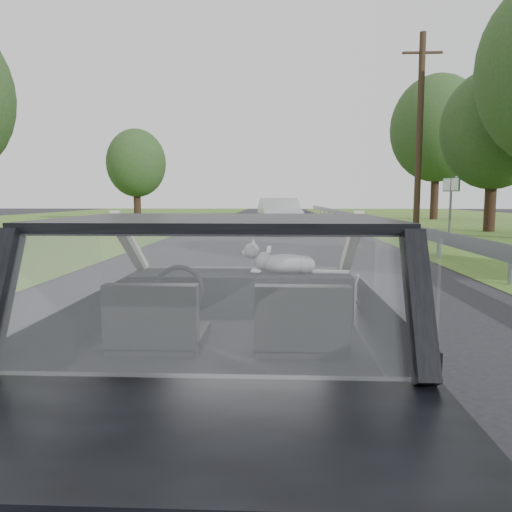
# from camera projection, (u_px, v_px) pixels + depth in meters

# --- Properties ---
(ground) EXTENTS (140.00, 140.00, 0.00)m
(ground) POSITION_uv_depth(u_px,v_px,m) (234.00, 445.00, 3.13)
(ground) COLOR #292A32
(ground) RESTS_ON ground
(subject_car) EXTENTS (1.80, 4.00, 1.45)m
(subject_car) POSITION_uv_depth(u_px,v_px,m) (233.00, 333.00, 3.04)
(subject_car) COLOR black
(subject_car) RESTS_ON ground
(dashboard) EXTENTS (1.58, 0.45, 0.30)m
(dashboard) POSITION_uv_depth(u_px,v_px,m) (241.00, 293.00, 3.65)
(dashboard) COLOR black
(dashboard) RESTS_ON subject_car
(driver_seat) EXTENTS (0.50, 0.72, 0.42)m
(driver_seat) POSITION_uv_depth(u_px,v_px,m) (156.00, 319.00, 2.75)
(driver_seat) COLOR black
(driver_seat) RESTS_ON subject_car
(passenger_seat) EXTENTS (0.50, 0.72, 0.42)m
(passenger_seat) POSITION_uv_depth(u_px,v_px,m) (301.00, 320.00, 2.72)
(passenger_seat) COLOR black
(passenger_seat) RESTS_ON subject_car
(steering_wheel) EXTENTS (0.36, 0.36, 0.04)m
(steering_wheel) POSITION_uv_depth(u_px,v_px,m) (178.00, 291.00, 3.36)
(steering_wheel) COLOR black
(steering_wheel) RESTS_ON dashboard
(cat) EXTENTS (0.55, 0.18, 0.25)m
(cat) POSITION_uv_depth(u_px,v_px,m) (286.00, 262.00, 3.59)
(cat) COLOR #9C9C9C
(cat) RESTS_ON dashboard
(guardrail) EXTENTS (0.05, 90.00, 0.32)m
(guardrail) POSITION_uv_depth(u_px,v_px,m) (435.00, 236.00, 12.79)
(guardrail) COLOR #94999F
(guardrail) RESTS_ON ground
(other_car) EXTENTS (2.36, 4.88, 1.55)m
(other_car) POSITION_uv_depth(u_px,v_px,m) (279.00, 215.00, 22.14)
(other_car) COLOR #B0B2B5
(other_car) RESTS_ON ground
(highway_sign) EXTENTS (0.46, 0.91, 2.38)m
(highway_sign) POSITION_uv_depth(u_px,v_px,m) (450.00, 207.00, 20.54)
(highway_sign) COLOR #0D4820
(highway_sign) RESTS_ON ground
(utility_pole) EXTENTS (0.37, 0.37, 8.86)m
(utility_pole) POSITION_uv_depth(u_px,v_px,m) (419.00, 134.00, 22.59)
(utility_pole) COLOR black
(utility_pole) RESTS_ON ground
(tree_2) EXTENTS (5.59, 5.59, 7.11)m
(tree_2) POSITION_uv_depth(u_px,v_px,m) (493.00, 153.00, 22.54)
(tree_2) COLOR #233E1B
(tree_2) RESTS_ON ground
(tree_3) EXTENTS (8.01, 8.01, 9.93)m
(tree_3) POSITION_uv_depth(u_px,v_px,m) (436.00, 150.00, 35.55)
(tree_3) COLOR #233E1B
(tree_3) RESTS_ON ground
(tree_6) EXTENTS (4.33, 4.33, 5.94)m
(tree_6) POSITION_uv_depth(u_px,v_px,m) (137.00, 177.00, 33.29)
(tree_6) COLOR #233E1B
(tree_6) RESTS_ON ground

